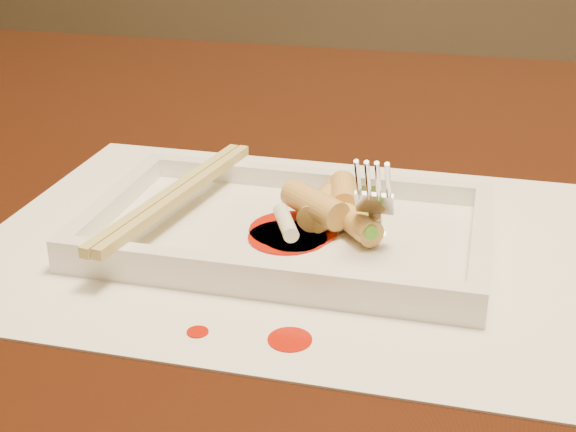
% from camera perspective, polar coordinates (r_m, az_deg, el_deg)
% --- Properties ---
extents(table, '(1.40, 0.90, 0.75)m').
position_cam_1_polar(table, '(0.68, 8.62, -5.75)').
color(table, black).
rests_on(table, ground).
extents(placemat, '(0.40, 0.30, 0.00)m').
position_cam_1_polar(placemat, '(0.53, -0.00, -1.83)').
color(placemat, white).
rests_on(placemat, table).
extents(sauce_splatter_a, '(0.02, 0.02, 0.00)m').
position_cam_1_polar(sauce_splatter_a, '(0.43, 0.14, -8.78)').
color(sauce_splatter_a, '#B61505').
rests_on(sauce_splatter_a, placemat).
extents(sauce_splatter_b, '(0.01, 0.01, 0.00)m').
position_cam_1_polar(sauce_splatter_b, '(0.44, -6.45, -8.19)').
color(sauce_splatter_b, '#B61505').
rests_on(sauce_splatter_b, placemat).
extents(plate_base, '(0.26, 0.16, 0.01)m').
position_cam_1_polar(plate_base, '(0.53, -0.00, -1.37)').
color(plate_base, white).
rests_on(plate_base, placemat).
extents(plate_rim_far, '(0.26, 0.01, 0.01)m').
position_cam_1_polar(plate_rim_far, '(0.59, 1.75, 2.63)').
color(plate_rim_far, white).
rests_on(plate_rim_far, plate_base).
extents(plate_rim_near, '(0.26, 0.01, 0.01)m').
position_cam_1_polar(plate_rim_near, '(0.46, -2.24, -4.04)').
color(plate_rim_near, white).
rests_on(plate_rim_near, plate_base).
extents(plate_rim_left, '(0.01, 0.14, 0.01)m').
position_cam_1_polar(plate_rim_left, '(0.57, -12.25, 1.00)').
color(plate_rim_left, white).
rests_on(plate_rim_left, plate_base).
extents(plate_rim_right, '(0.01, 0.14, 0.01)m').
position_cam_1_polar(plate_rim_right, '(0.51, 13.56, -1.71)').
color(plate_rim_right, white).
rests_on(plate_rim_right, plate_base).
extents(veg_piece, '(0.04, 0.03, 0.01)m').
position_cam_1_polar(veg_piece, '(0.56, 4.51, 1.07)').
color(veg_piece, black).
rests_on(veg_piece, plate_base).
extents(scallion_white, '(0.03, 0.04, 0.01)m').
position_cam_1_polar(scallion_white, '(0.51, -0.17, -0.45)').
color(scallion_white, '#EAEACC').
rests_on(scallion_white, plate_base).
extents(scallion_green, '(0.04, 0.08, 0.01)m').
position_cam_1_polar(scallion_green, '(0.53, 4.90, 0.70)').
color(scallion_green, '#419E19').
rests_on(scallion_green, plate_base).
extents(chopstick_a, '(0.04, 0.19, 0.01)m').
position_cam_1_polar(chopstick_a, '(0.55, -8.38, 1.59)').
color(chopstick_a, tan).
rests_on(chopstick_a, plate_rim_near).
extents(chopstick_b, '(0.04, 0.19, 0.01)m').
position_cam_1_polar(chopstick_b, '(0.54, -7.59, 1.51)').
color(chopstick_b, tan).
rests_on(chopstick_b, plate_rim_near).
extents(fork, '(0.09, 0.10, 0.14)m').
position_cam_1_polar(fork, '(0.51, 8.25, 6.60)').
color(fork, silver).
rests_on(fork, plate_base).
extents(sauce_blob_0, '(0.04, 0.04, 0.00)m').
position_cam_1_polar(sauce_blob_0, '(0.52, 0.48, -1.58)').
color(sauce_blob_0, '#B61505').
rests_on(sauce_blob_0, plate_base).
extents(sauce_blob_1, '(0.06, 0.06, 0.00)m').
position_cam_1_polar(sauce_blob_1, '(0.53, 0.39, -1.00)').
color(sauce_blob_1, '#B61505').
rests_on(sauce_blob_1, plate_base).
extents(sauce_blob_2, '(0.05, 0.05, 0.00)m').
position_cam_1_polar(sauce_blob_2, '(0.52, -0.13, -1.53)').
color(sauce_blob_2, '#B61505').
rests_on(sauce_blob_2, plate_base).
extents(rice_cake_0, '(0.03, 0.05, 0.02)m').
position_cam_1_polar(rice_cake_0, '(0.54, 3.36, 0.85)').
color(rice_cake_0, '#E0C068').
rests_on(rice_cake_0, plate_base).
extents(rice_cake_1, '(0.04, 0.05, 0.02)m').
position_cam_1_polar(rice_cake_1, '(0.53, 3.64, 0.33)').
color(rice_cake_1, '#E0C068').
rests_on(rice_cake_1, plate_base).
extents(rice_cake_2, '(0.05, 0.05, 0.02)m').
position_cam_1_polar(rice_cake_2, '(0.53, 1.89, 0.83)').
color(rice_cake_2, '#E0C068').
rests_on(rice_cake_2, plate_base).
extents(rice_cake_3, '(0.02, 0.04, 0.02)m').
position_cam_1_polar(rice_cake_3, '(0.54, 2.26, 0.60)').
color(rice_cake_3, '#E0C068').
rests_on(rice_cake_3, plate_base).
extents(rice_cake_4, '(0.05, 0.05, 0.02)m').
position_cam_1_polar(rice_cake_4, '(0.52, 4.55, -0.25)').
color(rice_cake_4, '#E0C068').
rests_on(rice_cake_4, plate_base).
extents(rice_cake_5, '(0.03, 0.04, 0.02)m').
position_cam_1_polar(rice_cake_5, '(0.54, 3.98, 1.58)').
color(rice_cake_5, '#E0C068').
rests_on(rice_cake_5, plate_base).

